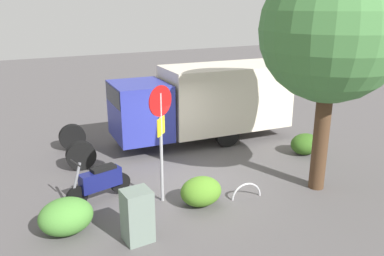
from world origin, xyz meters
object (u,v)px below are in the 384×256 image
at_px(box_truck_near, 201,100).
at_px(street_tree, 332,31).
at_px(motorcycle, 100,181).
at_px(utility_cabinet, 137,216).
at_px(bike_rack_hoop, 246,198).
at_px(stop_sign, 161,126).

bearing_deg(box_truck_near, street_tree, 104.63).
relative_size(motorcycle, utility_cabinet, 1.52).
height_order(utility_cabinet, bike_rack_hoop, utility_cabinet).
bearing_deg(stop_sign, street_tree, 162.45).
height_order(box_truck_near, stop_sign, stop_sign).
height_order(street_tree, bike_rack_hoop, street_tree).
bearing_deg(street_tree, stop_sign, -17.55).
relative_size(stop_sign, bike_rack_hoop, 3.58).
xyz_separation_m(stop_sign, utility_cabinet, (1.19, 1.39, -1.44)).
relative_size(motorcycle, street_tree, 0.29).
height_order(stop_sign, bike_rack_hoop, stop_sign).
xyz_separation_m(stop_sign, street_tree, (-4.09, 1.29, 2.22)).
bearing_deg(box_truck_near, motorcycle, 36.01).
height_order(motorcycle, bike_rack_hoop, motorcycle).
relative_size(box_truck_near, motorcycle, 4.68).
bearing_deg(motorcycle, utility_cabinet, 82.31).
distance_m(motorcycle, street_tree, 6.96).
bearing_deg(stop_sign, utility_cabinet, 49.28).
bearing_deg(motorcycle, stop_sign, 136.56).
xyz_separation_m(street_tree, bike_rack_hoop, (2.08, -0.39, -4.25)).
distance_m(stop_sign, bike_rack_hoop, 3.00).
height_order(motorcycle, street_tree, street_tree).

